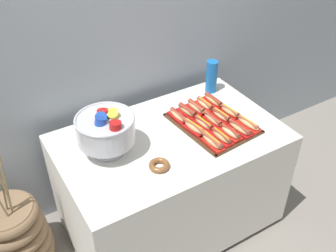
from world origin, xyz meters
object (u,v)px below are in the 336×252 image
at_px(hot_dog_6, 204,124).
at_px(hot_dog_9, 230,112).
at_px(buffet_table, 171,180).
at_px(hot_dog_4, 248,124).
at_px(donut, 159,165).
at_px(hot_dog_13, 205,104).
at_px(floor_vase, 15,238).
at_px(punch_bowl, 106,129).
at_px(hot_dog_3, 239,128).
at_px(hot_dog_1, 221,137).
at_px(hot_dog_7, 213,120).
at_px(hot_dog_0, 212,141).
at_px(serving_tray, 212,123).
at_px(hot_dog_14, 213,101).
at_px(hot_dog_5, 194,128).
at_px(hot_dog_12, 196,108).
at_px(hot_dog_8, 221,116).
at_px(cup_stack, 212,77).
at_px(hot_dog_10, 178,116).
at_px(hot_dog_11, 187,111).

bearing_deg(hot_dog_6, hot_dog_9, 4.75).
distance_m(buffet_table, hot_dog_4, 0.64).
bearing_deg(donut, hot_dog_13, 31.92).
bearing_deg(floor_vase, punch_bowl, -13.59).
xyz_separation_m(hot_dog_3, punch_bowl, (-0.77, 0.25, 0.14)).
height_order(hot_dog_1, hot_dog_9, hot_dog_1).
relative_size(hot_dog_4, hot_dog_7, 1.04).
relative_size(hot_dog_13, donut, 1.36).
relative_size(hot_dog_0, donut, 1.55).
bearing_deg(hot_dog_4, hot_dog_0, -175.25).
height_order(serving_tray, hot_dog_4, hot_dog_4).
bearing_deg(hot_dog_6, hot_dog_0, -109.69).
relative_size(hot_dog_1, hot_dog_7, 0.94).
relative_size(hot_dog_7, punch_bowl, 0.53).
bearing_deg(hot_dog_7, serving_tray, 1.79).
xyz_separation_m(serving_tray, hot_dog_9, (0.15, 0.01, 0.03)).
relative_size(serving_tray, punch_bowl, 1.64).
distance_m(hot_dog_0, hot_dog_7, 0.22).
relative_size(buffet_table, hot_dog_9, 8.16).
bearing_deg(punch_bowl, hot_dog_14, 5.96).
bearing_deg(hot_dog_13, hot_dog_7, -109.69).
height_order(hot_dog_5, hot_dog_12, hot_dog_12).
bearing_deg(hot_dog_4, punch_bowl, 163.96).
bearing_deg(hot_dog_14, donut, -150.79).
relative_size(hot_dog_7, donut, 1.51).
bearing_deg(hot_dog_6, hot_dog_5, -175.25).
height_order(buffet_table, hot_dog_0, hot_dog_0).
relative_size(hot_dog_8, donut, 1.38).
xyz_separation_m(buffet_table, cup_stack, (0.52, 0.31, 0.49)).
relative_size(serving_tray, hot_dog_13, 3.47).
height_order(floor_vase, donut, floor_vase).
relative_size(hot_dog_7, hot_dog_10, 1.02).
relative_size(hot_dog_1, hot_dog_10, 0.95).
bearing_deg(floor_vase, cup_stack, 3.37).
bearing_deg(hot_dog_11, hot_dog_3, -60.80).
xyz_separation_m(hot_dog_5, hot_dog_9, (0.30, 0.02, -0.00)).
bearing_deg(hot_dog_12, serving_tray, -85.25).
bearing_deg(cup_stack, hot_dog_0, -125.56).
xyz_separation_m(hot_dog_3, hot_dog_8, (-0.01, 0.16, -0.00)).
height_order(buffet_table, hot_dog_1, hot_dog_1).
bearing_deg(hot_dog_13, hot_dog_9, -60.80).
height_order(hot_dog_3, hot_dog_5, hot_dog_5).
height_order(hot_dog_9, punch_bowl, punch_bowl).
relative_size(hot_dog_10, hot_dog_13, 1.09).
xyz_separation_m(hot_dog_9, hot_dog_11, (-0.24, 0.15, 0.00)).
bearing_deg(donut, hot_dog_7, 19.59).
bearing_deg(hot_dog_12, hot_dog_13, 4.75).
relative_size(hot_dog_1, hot_dog_6, 0.99).
height_order(serving_tray, hot_dog_1, hot_dog_1).
distance_m(serving_tray, hot_dog_1, 0.18).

